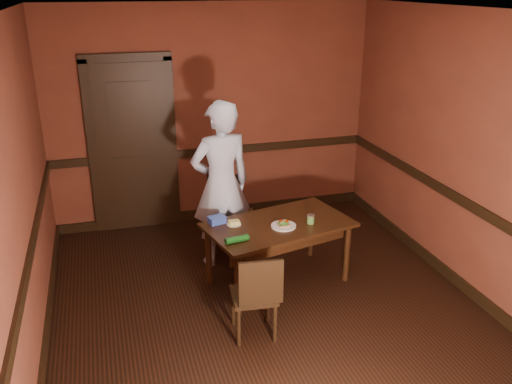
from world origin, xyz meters
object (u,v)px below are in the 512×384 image
dining_table (278,253)px  food_tub (217,220)px  person (221,185)px  sauce_jar (311,219)px  cheese_saucer (234,223)px  chair_far (234,214)px  sandwich_plate (284,225)px  chair_near (253,294)px

dining_table → food_tub: 0.72m
person → sauce_jar: (0.75, -0.69, -0.19)m
cheese_saucer → food_tub: size_ratio=0.75×
dining_table → sauce_jar: bearing=-29.7°
chair_far → person: 0.58m
sauce_jar → cheese_saucer: bearing=166.5°
chair_far → cheese_saucer: bearing=-83.4°
sandwich_plate → person: bearing=123.9°
person → cheese_saucer: bearing=81.6°
sandwich_plate → cheese_saucer: sandwich_plate is taller
sauce_jar → cheese_saucer: sauce_jar is taller
chair_far → person: (-0.20, -0.26, 0.47)m
person → cheese_saucer: size_ratio=12.62×
sauce_jar → cheese_saucer: (-0.74, 0.18, -0.03)m
chair_near → sauce_jar: 1.09m
person → food_tub: bearing=62.0°
chair_near → dining_table: bearing=-116.4°
chair_near → sandwich_plate: (0.50, 0.68, 0.28)m
dining_table → chair_far: chair_far is taller
food_tub → person: bearing=57.6°
cheese_saucer → sauce_jar: bearing=-13.5°
sauce_jar → food_tub: 0.93m
person → sauce_jar: 1.04m
cheese_saucer → chair_far: bearing=76.0°
cheese_saucer → person: bearing=90.8°
person → sauce_jar: size_ratio=20.13×
dining_table → chair_near: bearing=-135.1°
dining_table → sandwich_plate: (0.02, -0.09, 0.35)m
sandwich_plate → sauce_jar: size_ratio=2.74×
chair_far → food_tub: size_ratio=4.52×
chair_near → sandwich_plate: size_ratio=3.25×
sandwich_plate → dining_table: bearing=102.2°
food_tub → sauce_jar: bearing=-30.1°
food_tub → sandwich_plate: bearing=-37.1°
chair_far → food_tub: 0.81m
chair_far → cheese_saucer: (-0.19, -0.77, 0.25)m
chair_far → chair_near: size_ratio=1.08×
chair_near → sandwich_plate: chair_near is taller
chair_near → cheese_saucer: (0.05, 0.86, 0.28)m
sandwich_plate → sauce_jar: bearing=0.0°
dining_table → sandwich_plate: 0.36m
chair_near → sandwich_plate: bearing=-120.8°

